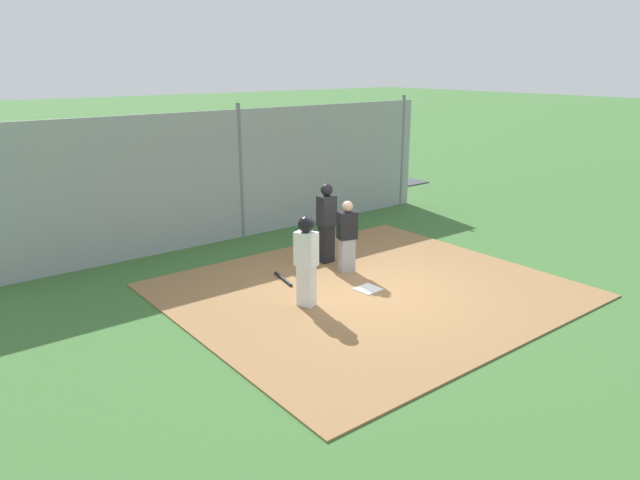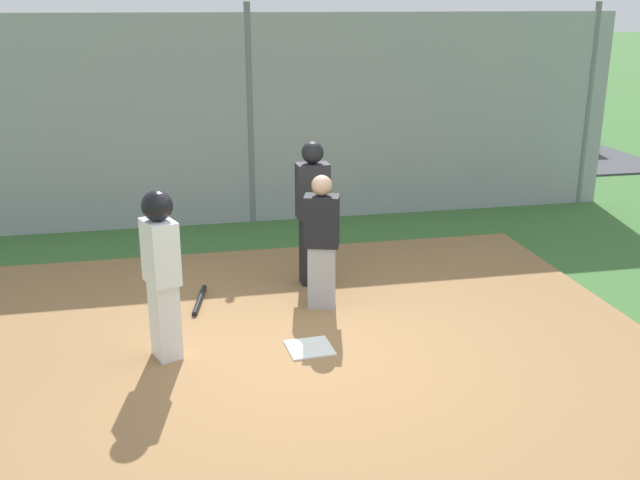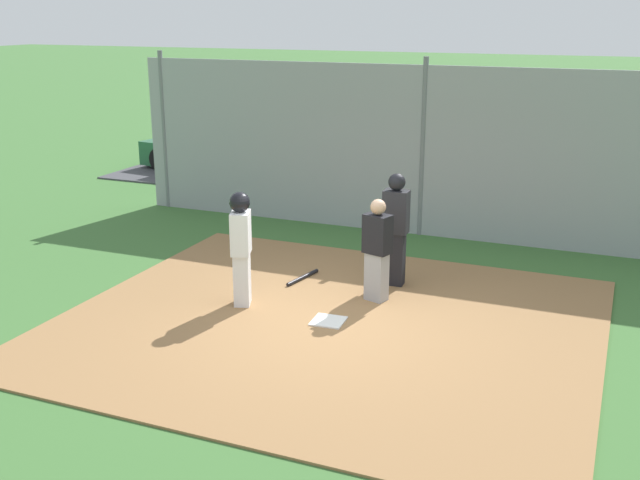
{
  "view_description": "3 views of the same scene",
  "coord_description": "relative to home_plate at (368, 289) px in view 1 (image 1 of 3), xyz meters",
  "views": [
    {
      "loc": [
        7.24,
        7.71,
        4.28
      ],
      "look_at": [
        0.43,
        -0.98,
        0.89
      ],
      "focal_mm": 32.56,
      "sensor_mm": 36.0,
      "label": 1
    },
    {
      "loc": [
        1.28,
        6.6,
        3.36
      ],
      "look_at": [
        -0.26,
        -0.74,
        0.93
      ],
      "focal_mm": 41.55,
      "sensor_mm": 36.0,
      "label": 2
    },
    {
      "loc": [
        -3.57,
        8.92,
        4.13
      ],
      "look_at": [
        0.67,
        -1.32,
        0.76
      ],
      "focal_mm": 42.3,
      "sensor_mm": 36.0,
      "label": 3
    }
  ],
  "objects": [
    {
      "name": "ground_plane",
      "position": [
        0.0,
        0.0,
        -0.04
      ],
      "size": [
        140.0,
        140.0,
        0.0
      ],
      "primitive_type": "plane",
      "color": "#3D6B33"
    },
    {
      "name": "dirt_infield",
      "position": [
        0.0,
        0.0,
        -0.03
      ],
      "size": [
        7.2,
        6.4,
        0.03
      ],
      "primitive_type": "cube",
      "color": "olive",
      "rests_on": "ground_plane"
    },
    {
      "name": "home_plate",
      "position": [
        0.0,
        0.0,
        0.0
      ],
      "size": [
        0.47,
        0.47,
        0.02
      ],
      "primitive_type": "cube",
      "rotation": [
        0.0,
        0.0,
        0.07
      ],
      "color": "white",
      "rests_on": "dirt_infield"
    },
    {
      "name": "catcher",
      "position": [
        -0.34,
        -1.04,
        0.78
      ],
      "size": [
        0.44,
        0.36,
        1.53
      ],
      "rotation": [
        0.0,
        0.0,
        1.28
      ],
      "color": "#9E9EA3",
      "rests_on": "dirt_infield"
    },
    {
      "name": "umpire",
      "position": [
        -0.39,
        -1.79,
        0.92
      ],
      "size": [
        0.39,
        0.27,
        1.77
      ],
      "rotation": [
        0.0,
        0.0,
        1.6
      ],
      "color": "black",
      "rests_on": "dirt_infield"
    },
    {
      "name": "runner",
      "position": [
        1.4,
        -0.13,
        0.95
      ],
      "size": [
        0.38,
        0.45,
        1.68
      ],
      "rotation": [
        0.0,
        0.0,
        3.49
      ],
      "color": "silver",
      "rests_on": "dirt_infield"
    },
    {
      "name": "baseball_bat",
      "position": [
        1.02,
        -1.44,
        0.02
      ],
      "size": [
        0.22,
        0.81,
        0.06
      ],
      "primitive_type": "cylinder",
      "rotation": [
        0.0,
        1.57,
        4.52
      ],
      "color": "black",
      "rests_on": "dirt_infield"
    },
    {
      "name": "backstop_fence",
      "position": [
        0.0,
        -4.72,
        1.56
      ],
      "size": [
        12.0,
        0.1,
        3.35
      ],
      "color": "#93999E",
      "rests_on": "ground_plane"
    },
    {
      "name": "parking_lot",
      "position": [
        0.0,
        -9.04,
        -0.02
      ],
      "size": [
        18.0,
        5.2,
        0.04
      ],
      "primitive_type": "cube",
      "color": "#424247",
      "rests_on": "ground_plane"
    },
    {
      "name": "parked_car_blue",
      "position": [
        -6.2,
        -9.25,
        0.57
      ],
      "size": [
        4.23,
        1.95,
        1.28
      ],
      "rotation": [
        0.0,
        0.0,
        3.16
      ],
      "color": "#28428C",
      "rests_on": "parking_lot"
    },
    {
      "name": "parked_car_dark",
      "position": [
        0.46,
        -9.14,
        0.57
      ],
      "size": [
        4.38,
        2.28,
        1.28
      ],
      "rotation": [
        0.0,
        0.0,
        3.02
      ],
      "color": "black",
      "rests_on": "parking_lot"
    }
  ]
}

